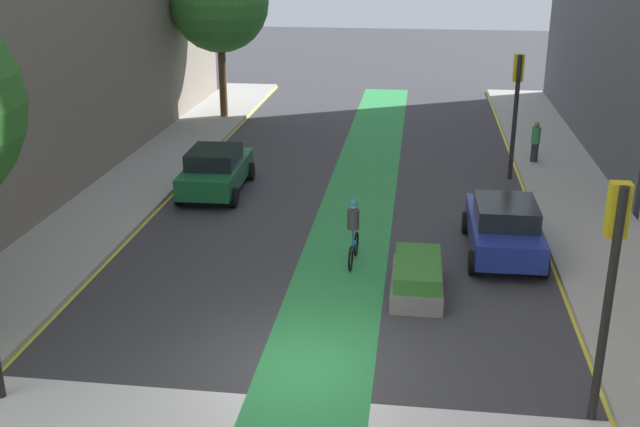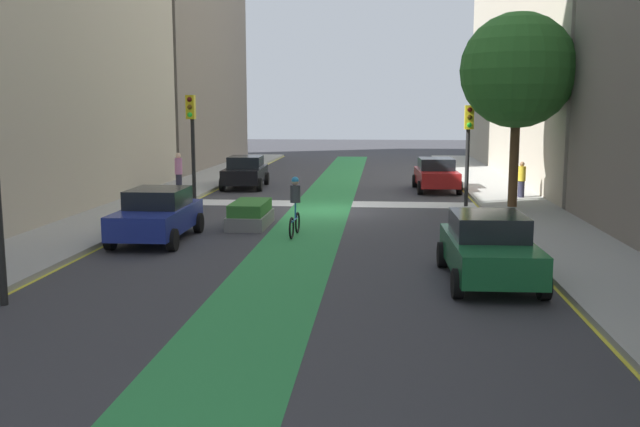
{
  "view_description": "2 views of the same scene",
  "coord_description": "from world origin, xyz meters",
  "px_view_note": "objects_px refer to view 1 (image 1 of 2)",
  "views": [
    {
      "loc": [
        2.21,
        -13.42,
        8.36
      ],
      "look_at": [
        -0.38,
        6.31,
        1.05
      ],
      "focal_mm": 42.84,
      "sensor_mm": 36.0,
      "label": 1
    },
    {
      "loc": [
        -2.08,
        26.96,
        4.02
      ],
      "look_at": [
        -0.25,
        6.46,
        0.88
      ],
      "focal_mm": 39.35,
      "sensor_mm": 36.0,
      "label": 2
    }
  ],
  "objects_px": {
    "traffic_signal_near_right": "(612,259)",
    "street_tree_far": "(219,2)",
    "pedestrian_sidewalk_right_b": "(535,141)",
    "cyclist_in_lane": "(353,230)",
    "median_planter": "(417,278)",
    "traffic_signal_far_right": "(517,93)",
    "car_blue_right_far": "(504,227)",
    "car_green_left_far": "(216,170)"
  },
  "relations": [
    {
      "from": "traffic_signal_near_right",
      "to": "traffic_signal_far_right",
      "type": "distance_m",
      "value": 14.72
    },
    {
      "from": "pedestrian_sidewalk_right_b",
      "to": "median_planter",
      "type": "distance_m",
      "value": 12.54
    },
    {
      "from": "traffic_signal_near_right",
      "to": "cyclist_in_lane",
      "type": "relative_size",
      "value": 2.41
    },
    {
      "from": "traffic_signal_near_right",
      "to": "car_blue_right_far",
      "type": "xyz_separation_m",
      "value": [
        -0.93,
        7.49,
        -2.33
      ]
    },
    {
      "from": "car_blue_right_far",
      "to": "pedestrian_sidewalk_right_b",
      "type": "distance_m",
      "value": 9.23
    },
    {
      "from": "traffic_signal_near_right",
      "to": "pedestrian_sidewalk_right_b",
      "type": "distance_m",
      "value": 16.68
    },
    {
      "from": "traffic_signal_near_right",
      "to": "car_green_left_far",
      "type": "bearing_deg",
      "value": 130.94
    },
    {
      "from": "traffic_signal_far_right",
      "to": "car_blue_right_far",
      "type": "xyz_separation_m",
      "value": [
        -0.92,
        -7.23,
        -2.32
      ]
    },
    {
      "from": "cyclist_in_lane",
      "to": "car_blue_right_far",
      "type": "bearing_deg",
      "value": 16.84
    },
    {
      "from": "median_planter",
      "to": "traffic_signal_far_right",
      "type": "bearing_deg",
      "value": 72.01
    },
    {
      "from": "traffic_signal_near_right",
      "to": "car_green_left_far",
      "type": "distance_m",
      "value": 15.69
    },
    {
      "from": "car_blue_right_far",
      "to": "car_green_left_far",
      "type": "bearing_deg",
      "value": 155.41
    },
    {
      "from": "traffic_signal_near_right",
      "to": "cyclist_in_lane",
      "type": "xyz_separation_m",
      "value": [
        -4.97,
        6.27,
        -2.16
      ]
    },
    {
      "from": "traffic_signal_far_right",
      "to": "pedestrian_sidewalk_right_b",
      "type": "xyz_separation_m",
      "value": [
        1.08,
        1.78,
        -2.19
      ]
    },
    {
      "from": "pedestrian_sidewalk_right_b",
      "to": "street_tree_far",
      "type": "relative_size",
      "value": 0.2
    },
    {
      "from": "traffic_signal_near_right",
      "to": "pedestrian_sidewalk_right_b",
      "type": "xyz_separation_m",
      "value": [
        1.07,
        16.5,
        -2.2
      ]
    },
    {
      "from": "car_green_left_far",
      "to": "median_planter",
      "type": "relative_size",
      "value": 1.64
    },
    {
      "from": "street_tree_far",
      "to": "traffic_signal_near_right",
      "type": "bearing_deg",
      "value": -60.71
    },
    {
      "from": "traffic_signal_far_right",
      "to": "median_planter",
      "type": "xyz_separation_m",
      "value": [
        -3.24,
        -9.98,
        -2.71
      ]
    },
    {
      "from": "traffic_signal_far_right",
      "to": "car_green_left_far",
      "type": "relative_size",
      "value": 1.05
    },
    {
      "from": "street_tree_far",
      "to": "median_planter",
      "type": "height_order",
      "value": "street_tree_far"
    },
    {
      "from": "pedestrian_sidewalk_right_b",
      "to": "street_tree_far",
      "type": "height_order",
      "value": "street_tree_far"
    },
    {
      "from": "pedestrian_sidewalk_right_b",
      "to": "median_planter",
      "type": "bearing_deg",
      "value": -110.19
    },
    {
      "from": "pedestrian_sidewalk_right_b",
      "to": "cyclist_in_lane",
      "type": "bearing_deg",
      "value": -120.58
    },
    {
      "from": "traffic_signal_near_right",
      "to": "street_tree_far",
      "type": "bearing_deg",
      "value": 119.29
    },
    {
      "from": "car_blue_right_far",
      "to": "street_tree_far",
      "type": "xyz_separation_m",
      "value": [
        -11.69,
        15.01,
        4.62
      ]
    },
    {
      "from": "car_green_left_far",
      "to": "car_blue_right_far",
      "type": "relative_size",
      "value": 1.01
    },
    {
      "from": "cyclist_in_lane",
      "to": "street_tree_far",
      "type": "xyz_separation_m",
      "value": [
        -7.65,
        16.23,
        4.45
      ]
    },
    {
      "from": "cyclist_in_lane",
      "to": "street_tree_far",
      "type": "distance_m",
      "value": 18.49
    },
    {
      "from": "car_blue_right_far",
      "to": "median_planter",
      "type": "distance_m",
      "value": 3.62
    },
    {
      "from": "traffic_signal_near_right",
      "to": "street_tree_far",
      "type": "height_order",
      "value": "street_tree_far"
    },
    {
      "from": "median_planter",
      "to": "street_tree_far",
      "type": "bearing_deg",
      "value": 117.82
    },
    {
      "from": "car_blue_right_far",
      "to": "pedestrian_sidewalk_right_b",
      "type": "bearing_deg",
      "value": 77.46
    },
    {
      "from": "cyclist_in_lane",
      "to": "median_planter",
      "type": "height_order",
      "value": "cyclist_in_lane"
    },
    {
      "from": "cyclist_in_lane",
      "to": "pedestrian_sidewalk_right_b",
      "type": "xyz_separation_m",
      "value": [
        6.05,
        10.23,
        -0.04
      ]
    },
    {
      "from": "traffic_signal_near_right",
      "to": "median_planter",
      "type": "height_order",
      "value": "traffic_signal_near_right"
    },
    {
      "from": "street_tree_far",
      "to": "car_blue_right_far",
      "type": "bearing_deg",
      "value": -52.08
    },
    {
      "from": "street_tree_far",
      "to": "car_green_left_far",
      "type": "bearing_deg",
      "value": -77.17
    },
    {
      "from": "traffic_signal_near_right",
      "to": "cyclist_in_lane",
      "type": "distance_m",
      "value": 8.29
    },
    {
      "from": "car_green_left_far",
      "to": "median_planter",
      "type": "xyz_separation_m",
      "value": [
        6.91,
        -6.98,
        -0.4
      ]
    },
    {
      "from": "traffic_signal_far_right",
      "to": "pedestrian_sidewalk_right_b",
      "type": "relative_size",
      "value": 2.88
    },
    {
      "from": "traffic_signal_near_right",
      "to": "traffic_signal_far_right",
      "type": "xyz_separation_m",
      "value": [
        -0.01,
        14.72,
        -0.01
      ]
    }
  ]
}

